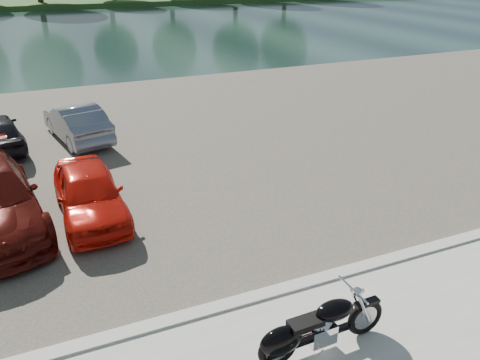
% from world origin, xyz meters
% --- Properties ---
extents(ground, '(200.00, 200.00, 0.00)m').
position_xyz_m(ground, '(0.00, 0.00, 0.00)').
color(ground, '#595447').
rests_on(ground, ground).
extents(kerb, '(60.00, 0.30, 0.14)m').
position_xyz_m(kerb, '(0.00, 2.00, 0.07)').
color(kerb, '#AFADA4').
rests_on(kerb, ground).
extents(parking_lot, '(60.00, 18.00, 0.04)m').
position_xyz_m(parking_lot, '(0.00, 11.00, 0.02)').
color(parking_lot, '#464039').
rests_on(parking_lot, ground).
extents(river, '(120.00, 40.00, 0.00)m').
position_xyz_m(river, '(0.00, 40.00, 0.00)').
color(river, '#1A2F2D').
rests_on(river, ground).
extents(far_bank, '(120.00, 24.00, 0.60)m').
position_xyz_m(far_bank, '(0.00, 72.00, 0.30)').
color(far_bank, '#1E4719').
rests_on(far_bank, ground).
extents(motorcycle, '(2.33, 0.75, 1.05)m').
position_xyz_m(motorcycle, '(-0.95, 0.43, 0.56)').
color(motorcycle, black).
rests_on(motorcycle, promenade).
extents(car_4, '(1.65, 3.79, 1.27)m').
position_xyz_m(car_4, '(-3.64, 6.46, 0.68)').
color(car_4, red).
rests_on(car_4, parking_lot).
extents(car_9, '(2.17, 4.07, 1.27)m').
position_xyz_m(car_9, '(-3.40, 12.22, 0.68)').
color(car_9, slate).
rests_on(car_9, parking_lot).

